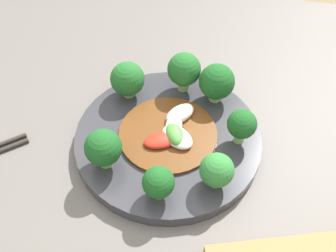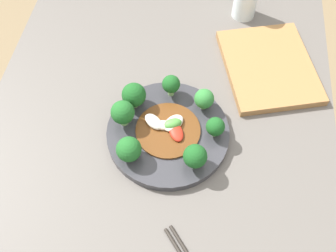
# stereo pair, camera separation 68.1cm
# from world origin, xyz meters

# --- Properties ---
(ground_plane) EXTENTS (8.00, 8.00, 0.00)m
(ground_plane) POSITION_xyz_m (0.00, 0.00, 0.00)
(ground_plane) COLOR #7F6B4C
(table) EXTENTS (1.18, 0.83, 0.72)m
(table) POSITION_xyz_m (0.00, 0.00, 0.36)
(table) COLOR #5B5651
(table) RESTS_ON ground_plane
(plate) EXTENTS (0.28, 0.28, 0.02)m
(plate) POSITION_xyz_m (0.02, -0.03, 0.73)
(plate) COLOR #333338
(plate) RESTS_ON table
(broccoli_northwest) EXTENTS (0.05, 0.05, 0.06)m
(broccoli_northwest) POSITION_xyz_m (-0.05, 0.05, 0.78)
(broccoli_northwest) COLOR #89B76B
(broccoli_northwest) RESTS_ON plate
(broccoli_south) EXTENTS (0.04, 0.04, 0.05)m
(broccoli_south) POSITION_xyz_m (0.03, -0.13, 0.77)
(broccoli_south) COLOR #7AAD5B
(broccoli_south) RESTS_ON plate
(broccoli_southwest) EXTENTS (0.05, 0.05, 0.06)m
(broccoli_southwest) POSITION_xyz_m (-0.05, -0.09, 0.78)
(broccoli_southwest) COLOR #7AAD5B
(broccoli_southwest) RESTS_ON plate
(broccoli_north) EXTENTS (0.05, 0.05, 0.07)m
(broccoli_north) POSITION_xyz_m (0.03, 0.08, 0.79)
(broccoli_north) COLOR #89B76B
(broccoli_north) RESTS_ON plate
(broccoli_northeast) EXTENTS (0.06, 0.06, 0.07)m
(broccoli_northeast) POSITION_xyz_m (0.09, 0.06, 0.78)
(broccoli_northeast) COLOR #89B76B
(broccoli_northeast) RESTS_ON plate
(broccoli_southeast) EXTENTS (0.05, 0.05, 0.05)m
(broccoli_southeast) POSITION_xyz_m (0.10, -0.10, 0.78)
(broccoli_southeast) COLOR #89B76B
(broccoli_southeast) RESTS_ON plate
(broccoli_east) EXTENTS (0.04, 0.04, 0.06)m
(broccoli_east) POSITION_xyz_m (0.13, -0.02, 0.78)
(broccoli_east) COLOR #89B76B
(broccoli_east) RESTS_ON plate
(stirfry_center) EXTENTS (0.15, 0.15, 0.02)m
(stirfry_center) POSITION_xyz_m (0.03, -0.03, 0.75)
(stirfry_center) COLOR #5B3314
(stirfry_center) RESTS_ON plate
(cutting_board) EXTENTS (0.32, 0.28, 0.02)m
(cutting_board) POSITION_xyz_m (0.26, -0.26, 0.73)
(cutting_board) COLOR olive
(cutting_board) RESTS_ON table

